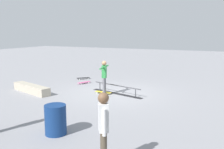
{
  "coord_description": "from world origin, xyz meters",
  "views": [
    {
      "loc": [
        -5.21,
        10.7,
        2.92
      ],
      "look_at": [
        -0.18,
        0.52,
        1.0
      ],
      "focal_mm": 41.02,
      "sensor_mm": 36.0,
      "label": 1
    }
  ],
  "objects": [
    {
      "name": "skate_ledge",
      "position": [
        3.63,
        1.62,
        0.19
      ],
      "size": [
        2.59,
        1.17,
        0.38
      ],
      "primitive_type": "cube",
      "rotation": [
        0.0,
        0.0,
        -0.28
      ],
      "color": "#B2A893",
      "rests_on": "ground_plane"
    },
    {
      "name": "loose_skateboard_black",
      "position": [
        3.28,
        -2.47,
        0.07
      ],
      "size": [
        0.7,
        0.71,
        0.09
      ],
      "rotation": [
        0.0,
        0.0,
        3.93
      ],
      "color": "black",
      "rests_on": "ground_plane"
    },
    {
      "name": "grind_rail",
      "position": [
        -0.18,
        0.02,
        0.19
      ],
      "size": [
        2.85,
        0.94,
        0.43
      ],
      "rotation": [
        0.0,
        0.0,
        -0.25
      ],
      "color": "black",
      "rests_on": "ground_plane"
    },
    {
      "name": "skater_main",
      "position": [
        0.25,
        0.47,
        0.93
      ],
      "size": [
        0.33,
        1.27,
        1.59
      ],
      "rotation": [
        0.0,
        0.0,
        4.92
      ],
      "color": "slate",
      "rests_on": "ground_plane"
    },
    {
      "name": "trash_bin",
      "position": [
        -0.67,
        5.16,
        0.43
      ],
      "size": [
        0.62,
        0.62,
        0.86
      ],
      "primitive_type": "cylinder",
      "color": "navy",
      "rests_on": "ground_plane"
    },
    {
      "name": "ground_plane",
      "position": [
        0.0,
        0.0,
        0.0
      ],
      "size": [
        60.0,
        60.0,
        0.0
      ],
      "primitive_type": "plane",
      "color": "gray"
    },
    {
      "name": "skateboard_main",
      "position": [
        0.39,
        0.3,
        0.07
      ],
      "size": [
        0.81,
        0.28,
        0.09
      ],
      "rotation": [
        0.0,
        0.0,
        3.11
      ],
      "color": "yellow",
      "rests_on": "ground_plane"
    },
    {
      "name": "loose_skateboard_pink",
      "position": [
        2.5,
        -1.31,
        0.07
      ],
      "size": [
        0.48,
        0.82,
        0.09
      ],
      "rotation": [
        0.0,
        0.0,
        4.34
      ],
      "color": "#E05993",
      "rests_on": "ground_plane"
    },
    {
      "name": "bystander_white_shirt",
      "position": [
        -2.81,
        6.24,
        0.96
      ],
      "size": [
        0.29,
        0.36,
        1.69
      ],
      "rotation": [
        0.0,
        0.0,
        2.18
      ],
      "color": "brown",
      "rests_on": "ground_plane"
    }
  ]
}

